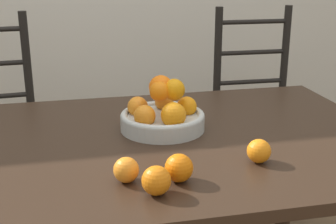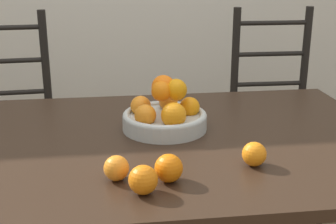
{
  "view_description": "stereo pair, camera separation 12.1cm",
  "coord_description": "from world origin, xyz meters",
  "px_view_note": "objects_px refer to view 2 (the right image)",
  "views": [
    {
      "loc": [
        -0.29,
        -1.36,
        1.29
      ],
      "look_at": [
        0.01,
        -0.0,
        0.83
      ],
      "focal_mm": 50.0,
      "sensor_mm": 36.0,
      "label": 1
    },
    {
      "loc": [
        -0.17,
        -1.38,
        1.29
      ],
      "look_at": [
        0.01,
        -0.0,
        0.83
      ],
      "focal_mm": 50.0,
      "sensor_mm": 36.0,
      "label": 2
    }
  ],
  "objects_px": {
    "orange_loose_3": "(254,154)",
    "chair_right": "(275,119)",
    "orange_loose_1": "(169,168)",
    "fruit_bowl": "(165,114)",
    "chair_left": "(9,131)",
    "orange_loose_0": "(143,180)",
    "orange_loose_2": "(116,168)"
  },
  "relations": [
    {
      "from": "orange_loose_1",
      "to": "fruit_bowl",
      "type": "bearing_deg",
      "value": 84.27
    },
    {
      "from": "orange_loose_0",
      "to": "orange_loose_1",
      "type": "bearing_deg",
      "value": 38.86
    },
    {
      "from": "fruit_bowl",
      "to": "orange_loose_0",
      "type": "height_order",
      "value": "fruit_bowl"
    },
    {
      "from": "chair_left",
      "to": "orange_loose_0",
      "type": "bearing_deg",
      "value": -67.88
    },
    {
      "from": "fruit_bowl",
      "to": "orange_loose_2",
      "type": "height_order",
      "value": "fruit_bowl"
    },
    {
      "from": "orange_loose_1",
      "to": "chair_right",
      "type": "xyz_separation_m",
      "value": [
        0.71,
        1.11,
        -0.28
      ]
    },
    {
      "from": "orange_loose_3",
      "to": "chair_right",
      "type": "relative_size",
      "value": 0.06
    },
    {
      "from": "orange_loose_0",
      "to": "orange_loose_3",
      "type": "xyz_separation_m",
      "value": [
        0.32,
        0.12,
        -0.0
      ]
    },
    {
      "from": "orange_loose_0",
      "to": "chair_left",
      "type": "distance_m",
      "value": 1.33
    },
    {
      "from": "fruit_bowl",
      "to": "orange_loose_3",
      "type": "height_order",
      "value": "fruit_bowl"
    },
    {
      "from": "fruit_bowl",
      "to": "chair_right",
      "type": "relative_size",
      "value": 0.27
    },
    {
      "from": "chair_left",
      "to": "orange_loose_3",
      "type": "bearing_deg",
      "value": -53.56
    },
    {
      "from": "fruit_bowl",
      "to": "orange_loose_3",
      "type": "bearing_deg",
      "value": -56.72
    },
    {
      "from": "orange_loose_0",
      "to": "orange_loose_2",
      "type": "height_order",
      "value": "orange_loose_0"
    },
    {
      "from": "orange_loose_1",
      "to": "orange_loose_3",
      "type": "xyz_separation_m",
      "value": [
        0.25,
        0.07,
        -0.0
      ]
    },
    {
      "from": "orange_loose_1",
      "to": "orange_loose_3",
      "type": "bearing_deg",
      "value": 14.8
    },
    {
      "from": "orange_loose_1",
      "to": "orange_loose_2",
      "type": "xyz_separation_m",
      "value": [
        -0.13,
        0.03,
        -0.0
      ]
    },
    {
      "from": "orange_loose_0",
      "to": "orange_loose_1",
      "type": "relative_size",
      "value": 0.99
    },
    {
      "from": "orange_loose_3",
      "to": "chair_right",
      "type": "distance_m",
      "value": 1.18
    },
    {
      "from": "orange_loose_2",
      "to": "chair_right",
      "type": "bearing_deg",
      "value": 52.41
    },
    {
      "from": "fruit_bowl",
      "to": "chair_right",
      "type": "xyz_separation_m",
      "value": [
        0.67,
        0.73,
        -0.3
      ]
    },
    {
      "from": "orange_loose_3",
      "to": "orange_loose_0",
      "type": "bearing_deg",
      "value": -158.99
    },
    {
      "from": "orange_loose_1",
      "to": "chair_right",
      "type": "bearing_deg",
      "value": 57.65
    },
    {
      "from": "orange_loose_1",
      "to": "orange_loose_3",
      "type": "distance_m",
      "value": 0.26
    },
    {
      "from": "fruit_bowl",
      "to": "chair_right",
      "type": "height_order",
      "value": "chair_right"
    },
    {
      "from": "chair_right",
      "to": "orange_loose_0",
      "type": "bearing_deg",
      "value": -122.45
    },
    {
      "from": "orange_loose_3",
      "to": "chair_left",
      "type": "height_order",
      "value": "chair_left"
    },
    {
      "from": "fruit_bowl",
      "to": "chair_right",
      "type": "bearing_deg",
      "value": 47.63
    },
    {
      "from": "fruit_bowl",
      "to": "orange_loose_0",
      "type": "relative_size",
      "value": 3.86
    },
    {
      "from": "orange_loose_0",
      "to": "orange_loose_1",
      "type": "distance_m",
      "value": 0.09
    },
    {
      "from": "orange_loose_0",
      "to": "orange_loose_3",
      "type": "distance_m",
      "value": 0.34
    },
    {
      "from": "orange_loose_2",
      "to": "chair_left",
      "type": "bearing_deg",
      "value": 114.62
    }
  ]
}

